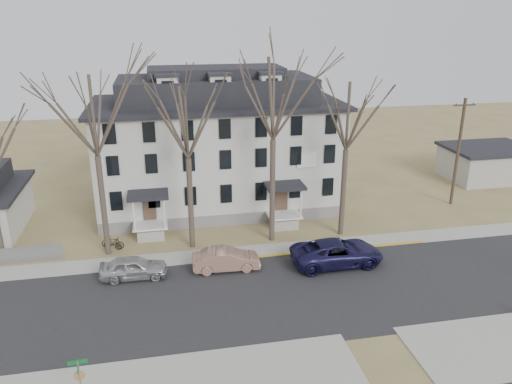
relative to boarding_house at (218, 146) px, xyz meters
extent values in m
plane|color=olive|center=(2.00, -17.95, -5.38)|extent=(120.00, 120.00, 0.00)
cube|color=#27272A|center=(2.00, -15.95, -5.38)|extent=(120.00, 10.00, 0.04)
cube|color=#A09F97|center=(2.00, -9.95, -5.38)|extent=(120.00, 2.00, 0.08)
cube|color=gold|center=(7.00, -10.85, -5.38)|extent=(14.00, 0.25, 0.06)
cube|color=slate|center=(0.00, 0.05, -4.88)|extent=(20.00, 10.00, 1.00)
cube|color=beige|center=(0.00, 0.05, -0.38)|extent=(20.00, 10.00, 8.00)
cube|color=black|center=(0.00, 0.05, 3.72)|extent=(20.80, 10.80, 0.30)
cube|color=black|center=(0.00, 0.05, 4.87)|extent=(16.00, 7.00, 2.00)
cube|color=black|center=(0.00, 0.05, 6.27)|extent=(11.00, 4.50, 0.80)
cube|color=white|center=(-6.00, -5.91, -4.38)|extent=(2.60, 2.00, 0.16)
cube|color=white|center=(4.50, -5.91, -4.38)|extent=(2.60, 2.00, 0.16)
cube|color=white|center=(6.50, -5.03, -0.18)|extent=(1.60, 0.08, 1.20)
cube|color=#A09F97|center=(28.00, 2.05, -3.88)|extent=(8.00, 6.00, 3.00)
cube|color=black|center=(28.00, 2.05, -2.18)|extent=(8.50, 6.50, 0.30)
cylinder|color=#473B31|center=(-9.00, -8.15, -1.74)|extent=(0.40, 0.40, 7.28)
cylinder|color=#473B31|center=(-3.00, -8.15, -2.00)|extent=(0.40, 0.40, 6.76)
cylinder|color=#473B31|center=(3.00, -8.15, -1.48)|extent=(0.40, 0.40, 7.80)
cylinder|color=#473B31|center=(8.50, -8.15, -2.00)|extent=(0.40, 0.40, 6.76)
cylinder|color=#3D3023|center=(20.50, -3.95, -0.63)|extent=(0.28, 0.28, 9.50)
cube|color=#3D3023|center=(20.50, -3.95, 3.52)|extent=(2.00, 0.12, 0.12)
imported|color=#B3B3B4|center=(-7.07, -12.07, -4.65)|extent=(4.35, 1.87, 1.46)
imported|color=#A27564|center=(-1.03, -12.14, -4.64)|extent=(4.54, 1.73, 1.48)
imported|color=#19173E|center=(6.48, -12.85, -4.51)|extent=(6.31, 3.00, 1.74)
imported|color=black|center=(-8.80, -7.48, -4.94)|extent=(1.75, 1.34, 0.88)
imported|color=black|center=(-8.65, -7.50, -4.92)|extent=(1.58, 0.84, 0.91)
cube|color=#0C5926|center=(-8.79, -23.56, -2.69)|extent=(0.79, 0.03, 0.19)
cube|color=#0C5926|center=(-8.79, -23.56, -2.91)|extent=(0.03, 0.79, 0.19)
camera|label=1|loc=(-4.79, -41.64, 11.02)|focal=35.00mm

